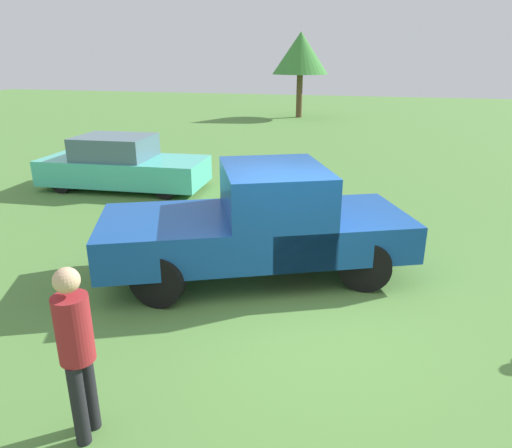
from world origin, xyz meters
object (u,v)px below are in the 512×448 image
Objects in this scene: pickup_truck at (264,220)px; person_visitor at (76,345)px; sedan_far at (122,165)px; tree_back_left at (301,54)px.

pickup_truck is 3.97m from person_visitor.
sedan_far is 2.58× the size of person_visitor.
tree_back_left reaches higher than pickup_truck.
tree_back_left is at bearing -90.87° from person_visitor.
person_visitor is 0.37× the size of tree_back_left.
tree_back_left reaches higher than person_visitor.
tree_back_left is at bearing 79.96° from sedan_far.
pickup_truck is at bearing 98.49° from tree_back_left.
sedan_far is at bearing -64.26° from pickup_truck.
tree_back_left is (-1.86, -17.32, 2.98)m from sedan_far.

